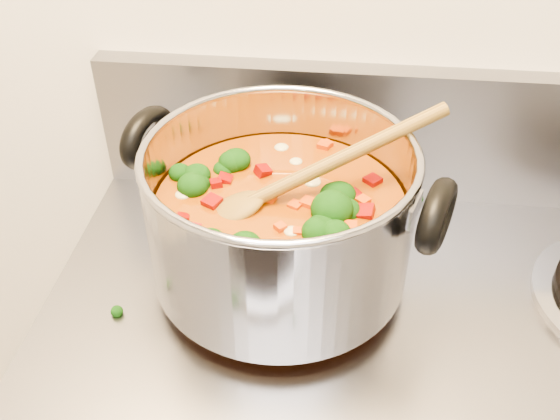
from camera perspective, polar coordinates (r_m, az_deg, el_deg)
The scene contains 3 objects.
stockpot at distance 0.60m, azimuth -0.01°, elevation -0.60°, with size 0.32×0.26×0.15m.
wooden_spoon at distance 0.58m, azimuth 0.79°, elevation 2.43°, with size 0.23×0.12×0.10m.
cooktop_crumbs at distance 0.65m, azimuth -9.47°, elevation -6.49°, with size 0.21×0.31×0.01m.
Camera 1 is at (-0.10, 0.85, 1.38)m, focal length 40.00 mm.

